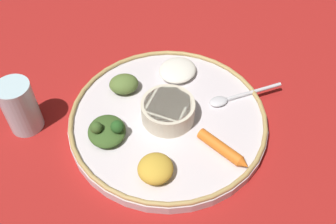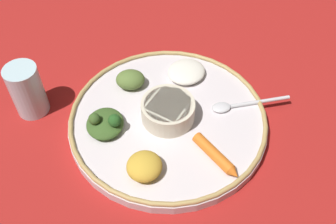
{
  "view_description": "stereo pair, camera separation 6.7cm",
  "coord_description": "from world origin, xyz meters",
  "px_view_note": "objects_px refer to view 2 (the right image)",
  "views": [
    {
      "loc": [
        0.31,
        -0.31,
        0.55
      ],
      "look_at": [
        0.0,
        0.0,
        0.03
      ],
      "focal_mm": 41.89,
      "sensor_mm": 36.0,
      "label": 1
    },
    {
      "loc": [
        0.35,
        -0.26,
        0.55
      ],
      "look_at": [
        0.0,
        0.0,
        0.03
      ],
      "focal_mm": 41.89,
      "sensor_mm": 36.0,
      "label": 2
    }
  ],
  "objects_px": {
    "center_bowl": "(168,110)",
    "drinking_glass": "(28,93)",
    "carrot_near_spoon": "(216,156)",
    "greens_pile": "(105,123)",
    "spoon": "(238,105)"
  },
  "relations": [
    {
      "from": "center_bowl",
      "to": "drinking_glass",
      "type": "relative_size",
      "value": 0.93
    },
    {
      "from": "center_bowl",
      "to": "carrot_near_spoon",
      "type": "distance_m",
      "value": 0.12
    },
    {
      "from": "center_bowl",
      "to": "greens_pile",
      "type": "relative_size",
      "value": 0.98
    },
    {
      "from": "carrot_near_spoon",
      "to": "drinking_glass",
      "type": "distance_m",
      "value": 0.35
    },
    {
      "from": "center_bowl",
      "to": "greens_pile",
      "type": "distance_m",
      "value": 0.11
    },
    {
      "from": "drinking_glass",
      "to": "center_bowl",
      "type": "bearing_deg",
      "value": 44.99
    },
    {
      "from": "center_bowl",
      "to": "drinking_glass",
      "type": "distance_m",
      "value": 0.25
    },
    {
      "from": "center_bowl",
      "to": "carrot_near_spoon",
      "type": "relative_size",
      "value": 0.95
    },
    {
      "from": "carrot_near_spoon",
      "to": "drinking_glass",
      "type": "xyz_separation_m",
      "value": [
        -0.29,
        -0.19,
        0.01
      ]
    },
    {
      "from": "greens_pile",
      "to": "carrot_near_spoon",
      "type": "bearing_deg",
      "value": 34.18
    },
    {
      "from": "center_bowl",
      "to": "greens_pile",
      "type": "xyz_separation_m",
      "value": [
        -0.05,
        -0.1,
        -0.01
      ]
    },
    {
      "from": "greens_pile",
      "to": "drinking_glass",
      "type": "bearing_deg",
      "value": -149.43
    },
    {
      "from": "greens_pile",
      "to": "carrot_near_spoon",
      "type": "relative_size",
      "value": 0.96
    },
    {
      "from": "greens_pile",
      "to": "drinking_glass",
      "type": "relative_size",
      "value": 0.95
    },
    {
      "from": "spoon",
      "to": "greens_pile",
      "type": "height_order",
      "value": "greens_pile"
    }
  ]
}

